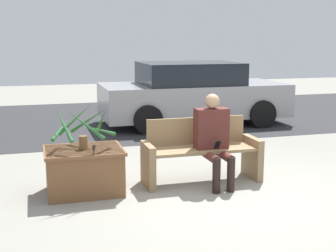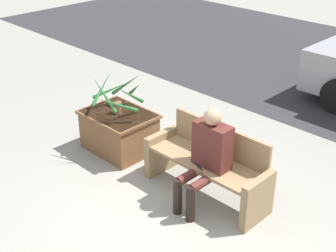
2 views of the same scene
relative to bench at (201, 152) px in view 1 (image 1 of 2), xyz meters
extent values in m
plane|color=gray|center=(0.13, -0.84, -0.41)|extent=(30.00, 30.00, 0.00)
cube|color=#2D2D30|center=(0.13, 5.31, -0.41)|extent=(20.00, 6.00, 0.01)
cube|color=#8C704C|center=(-0.76, -0.05, -0.12)|extent=(0.09, 0.54, 0.58)
cube|color=#8C704C|center=(0.76, -0.05, -0.12)|extent=(0.09, 0.54, 0.58)
cube|color=#8C704C|center=(0.00, -0.05, 0.05)|extent=(1.42, 0.49, 0.04)
cube|color=#8C704C|center=(0.00, 0.20, 0.26)|extent=(1.42, 0.04, 0.38)
cube|color=#51231E|center=(0.11, -0.09, 0.34)|extent=(0.44, 0.22, 0.54)
sphere|color=tan|center=(0.11, -0.11, 0.71)|extent=(0.20, 0.20, 0.20)
cylinder|color=#51231E|center=(0.01, -0.32, 0.01)|extent=(0.11, 0.46, 0.11)
cylinder|color=#51231E|center=(0.21, -0.32, 0.01)|extent=(0.11, 0.46, 0.11)
cylinder|color=black|center=(0.01, -0.55, -0.18)|extent=(0.10, 0.10, 0.46)
cylinder|color=black|center=(0.21, -0.55, -0.18)|extent=(0.10, 0.10, 0.46)
cube|color=black|center=(0.11, -0.32, 0.16)|extent=(0.07, 0.09, 0.12)
cube|color=brown|center=(-1.60, -0.07, -0.12)|extent=(0.93, 0.71, 0.58)
cube|color=brown|center=(-1.60, -0.07, 0.14)|extent=(0.98, 0.76, 0.04)
cylinder|color=brown|center=(-1.60, -0.07, 0.25)|extent=(0.11, 0.11, 0.17)
cone|color=#26602D|center=(-1.36, -0.04, 0.51)|extent=(0.10, 0.51, 0.39)
cone|color=#26602D|center=(-1.49, 0.16, 0.49)|extent=(0.49, 0.27, 0.37)
cone|color=#26602D|center=(-1.66, 0.16, 0.51)|extent=(0.49, 0.19, 0.41)
cone|color=#26602D|center=(-1.86, 0.05, 0.41)|extent=(0.29, 0.55, 0.21)
cone|color=#26602D|center=(-1.83, -0.14, 0.50)|extent=(0.20, 0.51, 0.38)
cone|color=#26602D|center=(-1.59, -0.29, 0.52)|extent=(0.49, 0.06, 0.42)
cone|color=#26602D|center=(-1.39, -0.26, 0.42)|extent=(0.43, 0.46, 0.24)
cube|color=#99999E|center=(1.34, 4.17, 0.15)|extent=(4.16, 1.80, 0.73)
cube|color=black|center=(1.23, 4.17, 0.75)|extent=(2.16, 1.66, 0.48)
cylinder|color=black|center=(2.63, 3.27, -0.11)|extent=(0.61, 0.18, 0.61)
cylinder|color=black|center=(2.63, 5.07, -0.11)|extent=(0.61, 0.18, 0.61)
cylinder|color=black|center=(0.05, 3.27, -0.11)|extent=(0.61, 0.18, 0.61)
cylinder|color=black|center=(0.05, 5.07, -0.11)|extent=(0.61, 0.18, 0.61)
camera|label=1|loc=(-2.16, -5.87, 1.55)|focal=50.00mm
camera|label=2|loc=(3.02, -3.74, 2.97)|focal=50.00mm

